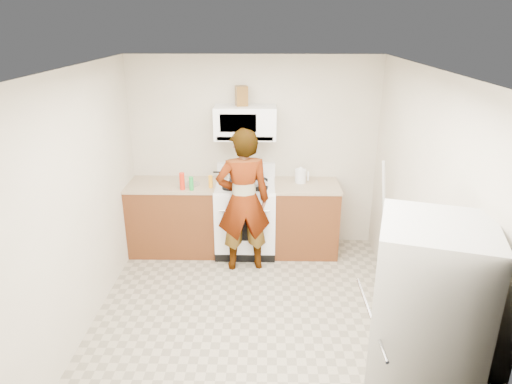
{
  "coord_description": "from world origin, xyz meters",
  "views": [
    {
      "loc": [
        0.15,
        -3.96,
        2.88
      ],
      "look_at": [
        0.05,
        0.55,
        1.18
      ],
      "focal_mm": 32.0,
      "sensor_mm": 36.0,
      "label": 1
    }
  ],
  "objects_px": {
    "gas_range": "(246,217)",
    "fridge": "(423,337)",
    "saucepan": "(231,175)",
    "microwave": "(245,122)",
    "kettle": "(301,176)",
    "person": "(243,201)"
  },
  "relations": [
    {
      "from": "gas_range",
      "to": "fridge",
      "type": "distance_m",
      "value": 3.17
    },
    {
      "from": "fridge",
      "to": "saucepan",
      "type": "relative_size",
      "value": 7.9
    },
    {
      "from": "microwave",
      "to": "kettle",
      "type": "bearing_deg",
      "value": -3.74
    },
    {
      "from": "microwave",
      "to": "person",
      "type": "bearing_deg",
      "value": -90.63
    },
    {
      "from": "person",
      "to": "kettle",
      "type": "height_order",
      "value": "person"
    },
    {
      "from": "kettle",
      "to": "saucepan",
      "type": "distance_m",
      "value": 0.89
    },
    {
      "from": "gas_range",
      "to": "saucepan",
      "type": "height_order",
      "value": "gas_range"
    },
    {
      "from": "microwave",
      "to": "person",
      "type": "height_order",
      "value": "microwave"
    },
    {
      "from": "fridge",
      "to": "gas_range",
      "type": "bearing_deg",
      "value": 131.33
    },
    {
      "from": "microwave",
      "to": "kettle",
      "type": "distance_m",
      "value": 0.98
    },
    {
      "from": "person",
      "to": "microwave",
      "type": "bearing_deg",
      "value": -100.2
    },
    {
      "from": "gas_range",
      "to": "person",
      "type": "relative_size",
      "value": 0.64
    },
    {
      "from": "microwave",
      "to": "saucepan",
      "type": "xyz_separation_m",
      "value": [
        -0.19,
        -0.0,
        -0.69
      ]
    },
    {
      "from": "gas_range",
      "to": "microwave",
      "type": "xyz_separation_m",
      "value": [
        0.0,
        0.13,
        1.21
      ]
    },
    {
      "from": "saucepan",
      "to": "person",
      "type": "bearing_deg",
      "value": -72.21
    },
    {
      "from": "gas_range",
      "to": "kettle",
      "type": "relative_size",
      "value": 6.56
    },
    {
      "from": "person",
      "to": "saucepan",
      "type": "relative_size",
      "value": 8.18
    },
    {
      "from": "gas_range",
      "to": "kettle",
      "type": "height_order",
      "value": "gas_range"
    },
    {
      "from": "fridge",
      "to": "kettle",
      "type": "relative_size",
      "value": 9.87
    },
    {
      "from": "microwave",
      "to": "fridge",
      "type": "xyz_separation_m",
      "value": [
        1.34,
        -2.98,
        -0.85
      ]
    },
    {
      "from": "microwave",
      "to": "saucepan",
      "type": "bearing_deg",
      "value": -179.19
    },
    {
      "from": "gas_range",
      "to": "microwave",
      "type": "height_order",
      "value": "microwave"
    }
  ]
}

